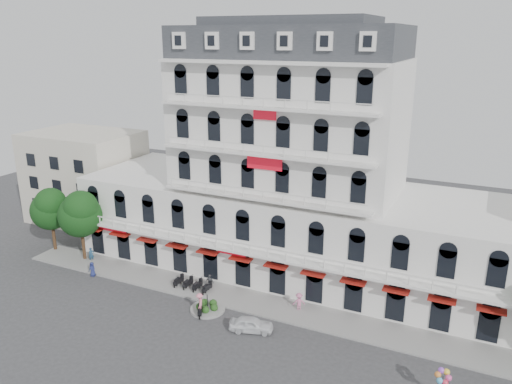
# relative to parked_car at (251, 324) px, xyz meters

# --- Properties ---
(ground) EXTENTS (120.00, 120.00, 0.00)m
(ground) POSITION_rel_parked_car_xyz_m (-2.08, -4.69, -0.64)
(ground) COLOR #38383A
(ground) RESTS_ON ground
(sidewalk) EXTENTS (53.00, 4.00, 0.16)m
(sidewalk) POSITION_rel_parked_car_xyz_m (-2.08, 4.31, -0.56)
(sidewalk) COLOR gray
(sidewalk) RESTS_ON ground
(main_building) EXTENTS (45.00, 15.00, 25.80)m
(main_building) POSITION_rel_parked_car_xyz_m (-2.08, 13.31, 9.32)
(main_building) COLOR silver
(main_building) RESTS_ON ground
(flank_building_west) EXTENTS (14.00, 10.00, 12.00)m
(flank_building_west) POSITION_rel_parked_car_xyz_m (-32.08, 15.31, 5.36)
(flank_building_west) COLOR beige
(flank_building_west) RESTS_ON ground
(traffic_island) EXTENTS (3.20, 3.20, 1.60)m
(traffic_island) POSITION_rel_parked_car_xyz_m (-5.09, 1.31, -0.38)
(traffic_island) COLOR gray
(traffic_island) RESTS_ON ground
(parked_scooter_row) EXTENTS (4.40, 1.80, 1.10)m
(parked_scooter_row) POSITION_rel_parked_car_xyz_m (-8.43, 4.11, -0.64)
(parked_scooter_row) COLOR black
(parked_scooter_row) RESTS_ON ground
(tree_west_outer) EXTENTS (4.50, 4.48, 7.76)m
(tree_west_outer) POSITION_rel_parked_car_xyz_m (-28.03, 5.29, 4.71)
(tree_west_outer) COLOR #382314
(tree_west_outer) RESTS_ON ground
(tree_west_inner) EXTENTS (4.76, 4.76, 8.25)m
(tree_west_inner) POSITION_rel_parked_car_xyz_m (-23.03, 4.79, 5.05)
(tree_west_inner) COLOR #382314
(tree_west_inner) RESTS_ON ground
(parked_car) EXTENTS (4.02, 2.55, 1.27)m
(parked_car) POSITION_rel_parked_car_xyz_m (0.00, 0.00, 0.00)
(parked_car) COLOR white
(parked_car) RESTS_ON ground
(rider_center) EXTENTS (1.12, 1.56, 2.24)m
(rider_center) POSITION_rel_parked_car_xyz_m (-5.22, 0.23, 0.55)
(rider_center) COLOR black
(rider_center) RESTS_ON ground
(pedestrian_left) EXTENTS (0.82, 0.58, 1.58)m
(pedestrian_left) POSITION_rel_parked_car_xyz_m (-19.45, 2.09, 0.15)
(pedestrian_left) COLOR navy
(pedestrian_left) RESTS_ON ground
(pedestrian_mid) EXTENTS (0.95, 0.42, 1.60)m
(pedestrian_mid) POSITION_rel_parked_car_xyz_m (-6.86, 4.81, 0.16)
(pedestrian_mid) COLOR #505257
(pedestrian_mid) RESTS_ON ground
(pedestrian_right) EXTENTS (1.33, 1.13, 1.78)m
(pedestrian_right) POSITION_rel_parked_car_xyz_m (2.52, 4.81, 0.25)
(pedestrian_right) COLOR #D16F9A
(pedestrian_right) RESTS_ON ground
(pedestrian_far) EXTENTS (0.67, 0.70, 1.61)m
(pedestrian_far) POSITION_rel_parked_car_xyz_m (-22.08, 4.81, 0.17)
(pedestrian_far) COLOR navy
(pedestrian_far) RESTS_ON ground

